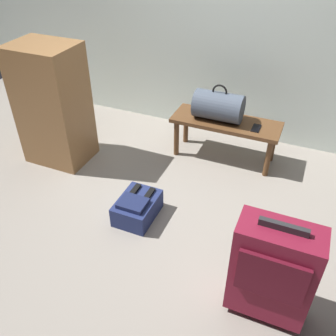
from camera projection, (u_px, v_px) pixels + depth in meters
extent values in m
plane|color=gray|center=(168.00, 223.00, 2.86)|extent=(6.60, 6.60, 0.00)
cube|color=brown|center=(226.00, 122.00, 3.37)|extent=(1.00, 0.36, 0.04)
cylinder|color=brown|center=(176.00, 138.00, 3.54)|extent=(0.05, 0.05, 0.37)
cylinder|color=brown|center=(268.00, 158.00, 3.26)|extent=(0.05, 0.05, 0.37)
cylinder|color=brown|center=(186.00, 126.00, 3.73)|extent=(0.05, 0.05, 0.37)
cylinder|color=brown|center=(273.00, 144.00, 3.45)|extent=(0.05, 0.05, 0.37)
cylinder|color=#475160|center=(218.00, 106.00, 3.31)|extent=(0.44, 0.26, 0.26)
torus|color=black|center=(220.00, 92.00, 3.23)|extent=(0.14, 0.02, 0.14)
cube|color=black|center=(256.00, 128.00, 3.24)|extent=(0.07, 0.14, 0.01)
cube|color=black|center=(256.00, 128.00, 3.24)|extent=(0.06, 0.13, 0.00)
cube|color=maroon|center=(272.00, 270.00, 2.04)|extent=(0.45, 0.23, 0.64)
cube|color=#500E1C|center=(271.00, 279.00, 1.90)|extent=(0.36, 0.02, 0.29)
cube|color=#262628|center=(284.00, 227.00, 1.84)|extent=(0.25, 0.03, 0.04)
cylinder|color=black|center=(241.00, 288.00, 2.35)|extent=(0.02, 0.05, 0.05)
cylinder|color=black|center=(291.00, 305.00, 2.25)|extent=(0.02, 0.05, 0.05)
cube|color=navy|center=(137.00, 208.00, 2.88)|extent=(0.28, 0.38, 0.17)
cube|color=#182045|center=(133.00, 203.00, 2.77)|extent=(0.21, 0.17, 0.04)
cube|color=black|center=(134.00, 192.00, 2.89)|extent=(0.04, 0.19, 0.02)
cube|color=black|center=(148.00, 196.00, 2.85)|extent=(0.04, 0.19, 0.02)
cube|color=olive|center=(53.00, 105.00, 3.29)|extent=(0.56, 0.44, 1.10)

